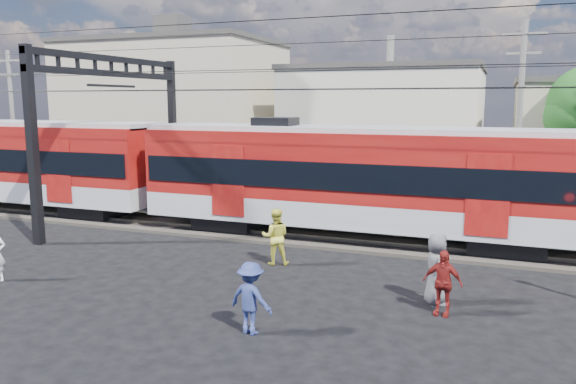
# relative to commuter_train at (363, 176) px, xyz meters

# --- Properties ---
(ground) EXTENTS (120.00, 120.00, 0.00)m
(ground) POSITION_rel_commuter_train_xyz_m (-0.76, -8.00, -2.40)
(ground) COLOR black
(ground) RESTS_ON ground
(track_bed) EXTENTS (70.00, 3.40, 0.12)m
(track_bed) POSITION_rel_commuter_train_xyz_m (-0.76, 0.00, -2.34)
(track_bed) COLOR #2D2823
(track_bed) RESTS_ON ground
(rail_near) EXTENTS (70.00, 0.12, 0.12)m
(rail_near) POSITION_rel_commuter_train_xyz_m (-0.76, -0.75, -2.22)
(rail_near) COLOR #59544C
(rail_near) RESTS_ON track_bed
(rail_far) EXTENTS (70.00, 0.12, 0.12)m
(rail_far) POSITION_rel_commuter_train_xyz_m (-0.76, 0.75, -2.22)
(rail_far) COLOR #59544C
(rail_far) RESTS_ON track_bed
(commuter_train) EXTENTS (50.30, 3.08, 4.17)m
(commuter_train) POSITION_rel_commuter_train_xyz_m (0.00, 0.00, 0.00)
(commuter_train) COLOR black
(commuter_train) RESTS_ON ground
(catenary) EXTENTS (70.00, 9.30, 7.52)m
(catenary) POSITION_rel_commuter_train_xyz_m (-9.41, -0.00, 2.73)
(catenary) COLOR black
(catenary) RESTS_ON ground
(building_west) EXTENTS (14.28, 10.20, 9.30)m
(building_west) POSITION_rel_commuter_train_xyz_m (-17.76, 16.00, 2.25)
(building_west) COLOR #B4A88A
(building_west) RESTS_ON ground
(building_midwest) EXTENTS (12.24, 12.24, 7.30)m
(building_midwest) POSITION_rel_commuter_train_xyz_m (-2.76, 19.00, 1.25)
(building_midwest) COLOR beige
(building_midwest) RESTS_ON ground
(utility_pole_mid) EXTENTS (1.80, 0.24, 8.50)m
(utility_pole_mid) POSITION_rel_commuter_train_xyz_m (5.24, 7.00, 2.13)
(utility_pole_mid) COLOR slate
(utility_pole_mid) RESTS_ON ground
(utility_pole_west) EXTENTS (1.80, 0.24, 8.00)m
(utility_pole_west) POSITION_rel_commuter_train_xyz_m (-22.76, 6.00, 1.88)
(utility_pole_west) COLOR slate
(utility_pole_west) RESTS_ON ground
(pedestrian_b) EXTENTS (1.05, 0.94, 1.78)m
(pedestrian_b) POSITION_rel_commuter_train_xyz_m (-1.88, -3.80, -1.51)
(pedestrian_b) COLOR #DBD544
(pedestrian_b) RESTS_ON ground
(pedestrian_c) EXTENTS (1.15, 0.80, 1.63)m
(pedestrian_c) POSITION_rel_commuter_train_xyz_m (-0.39, -8.92, -1.59)
(pedestrian_c) COLOR navy
(pedestrian_c) RESTS_ON ground
(pedestrian_d) EXTENTS (0.99, 0.53, 1.60)m
(pedestrian_d) POSITION_rel_commuter_train_xyz_m (3.45, -6.30, -1.60)
(pedestrian_d) COLOR maroon
(pedestrian_d) RESTS_ON ground
(pedestrian_e) EXTENTS (0.82, 1.02, 1.83)m
(pedestrian_e) POSITION_rel_commuter_train_xyz_m (3.22, -5.60, -1.49)
(pedestrian_e) COLOR #504F55
(pedestrian_e) RESTS_ON ground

